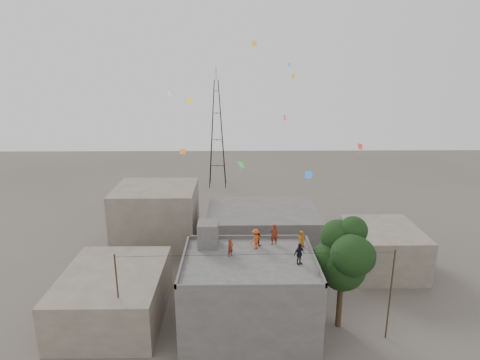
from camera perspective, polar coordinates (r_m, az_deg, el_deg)
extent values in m
plane|color=#4D473F|center=(33.77, 1.21, -20.59)|extent=(140.00, 140.00, 0.00)
cube|color=#514D4B|center=(32.08, 1.24, -16.28)|extent=(10.00, 8.00, 6.00)
cube|color=#4C4A47|center=(30.57, 1.28, -11.43)|extent=(10.00, 8.00, 0.10)
cube|color=#514D4B|center=(34.02, 1.04, -8.10)|extent=(10.00, 0.15, 0.30)
cube|color=#514D4B|center=(27.04, 1.58, -14.87)|extent=(10.00, 0.15, 0.30)
cube|color=#514D4B|center=(31.04, 10.57, -10.86)|extent=(0.15, 8.00, 0.30)
cube|color=#514D4B|center=(30.71, -8.12, -11.05)|extent=(0.15, 8.00, 0.30)
cube|color=#514D4B|center=(32.52, -4.57, -7.69)|extent=(1.60, 1.80, 2.00)
cube|color=#665E51|center=(35.71, -17.51, -15.35)|extent=(8.00, 10.00, 4.00)
cube|color=#514D4B|center=(44.84, 3.19, -7.23)|extent=(12.00, 9.00, 5.00)
cube|color=#665E51|center=(47.08, -11.75, -5.09)|extent=(9.00, 8.00, 7.00)
cube|color=#665E51|center=(43.88, 19.60, -9.15)|extent=(7.00, 8.00, 4.40)
cylinder|color=black|center=(34.04, 13.95, -16.72)|extent=(0.44, 0.44, 4.00)
cylinder|color=black|center=(33.34, 14.35, -14.28)|extent=(0.64, 0.91, 2.14)
sphere|color=black|center=(32.45, 14.33, -11.94)|extent=(3.60, 3.60, 3.60)
sphere|color=black|center=(32.65, 16.19, -10.33)|extent=(3.00, 3.00, 3.00)
sphere|color=black|center=(32.49, 12.59, -10.99)|extent=(2.80, 2.80, 2.80)
sphere|color=black|center=(31.25, 15.60, -10.29)|extent=(3.20, 3.20, 3.20)
sphere|color=black|center=(32.22, 13.67, -7.76)|extent=(2.60, 2.60, 2.60)
sphere|color=black|center=(32.02, 15.79, -6.91)|extent=(2.20, 2.20, 2.20)
cylinder|color=black|center=(31.58, -16.89, -16.11)|extent=(0.12, 0.12, 7.40)
cylinder|color=black|center=(32.93, 20.58, -15.05)|extent=(0.12, 0.12, 7.40)
cylinder|color=black|center=(28.96, 2.38, -10.53)|extent=(20.00, 0.52, 0.02)
cylinder|color=black|center=(67.32, -4.05, 6.35)|extent=(1.27, 1.27, 18.01)
cylinder|color=black|center=(67.25, -2.59, 6.37)|extent=(1.27, 1.27, 18.01)
cylinder|color=black|center=(68.92, -2.55, 6.60)|extent=(1.27, 1.27, 18.01)
cylinder|color=black|center=(69.00, -3.97, 6.59)|extent=(1.27, 1.27, 18.01)
cube|color=black|center=(69.20, -3.22, 2.06)|extent=(2.36, 0.08, 0.08)
cube|color=black|center=(69.20, -3.22, 2.06)|extent=(0.08, 2.36, 0.08)
cube|color=black|center=(68.27, -3.28, 5.73)|extent=(1.81, 0.08, 0.08)
cube|color=black|center=(68.27, -3.28, 5.73)|extent=(0.08, 1.81, 0.08)
cube|color=black|center=(67.63, -3.34, 9.49)|extent=(1.26, 0.08, 0.08)
cube|color=black|center=(67.63, -3.34, 9.49)|extent=(0.08, 1.26, 0.08)
cube|color=black|center=(67.33, -3.39, 12.54)|extent=(0.82, 0.08, 0.08)
cube|color=black|center=(67.33, -3.39, 12.54)|extent=(0.08, 0.82, 0.08)
cylinder|color=black|center=(67.22, -3.43, 14.92)|extent=(0.08, 0.08, 2.00)
imported|color=maroon|center=(32.80, 4.85, -7.71)|extent=(0.69, 0.50, 1.76)
imported|color=#9F5A12|center=(32.76, 8.69, -8.26)|extent=(0.77, 0.77, 1.35)
imported|color=black|center=(32.69, 2.50, -8.14)|extent=(0.83, 0.78, 1.35)
imported|color=black|center=(29.96, 8.43, -10.35)|extent=(1.02, 0.85, 1.64)
imported|color=#C64916|center=(32.00, 2.24, -8.38)|extent=(1.21, 1.18, 1.66)
imported|color=maroon|center=(30.81, -1.38, -9.61)|extent=(0.61, 0.61, 1.44)
plane|color=orange|center=(32.62, -8.16, 4.02)|extent=(0.46, 0.27, 0.37)
plane|color=#F62687|center=(36.02, 6.39, 8.84)|extent=(0.30, 0.45, 0.45)
plane|color=#FF9F27|center=(36.30, 2.03, 18.82)|extent=(0.47, 0.27, 0.39)
plane|color=blue|center=(30.21, 9.73, 0.74)|extent=(0.53, 0.08, 0.52)
plane|color=silver|center=(40.14, -10.03, 12.05)|extent=(0.34, 0.47, 0.41)
plane|color=gold|center=(39.47, 7.58, 14.43)|extent=(0.39, 0.35, 0.40)
plane|color=green|center=(29.57, 0.15, 2.22)|extent=(0.55, 0.58, 0.48)
plane|color=#CD3E30|center=(35.59, 16.72, 4.60)|extent=(0.33, 0.48, 0.49)
plane|color=yellow|center=(30.42, -7.13, 11.19)|extent=(0.42, 0.24, 0.35)
plane|color=#5194F3|center=(45.34, 6.99, 15.98)|extent=(0.34, 0.22, 0.31)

